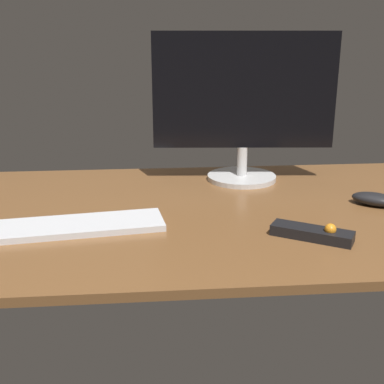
{
  "coord_description": "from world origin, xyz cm",
  "views": [
    {
      "loc": [
        -18.06,
        -119.26,
        44.73
      ],
      "look_at": [
        -7.89,
        -4.11,
        8.0
      ],
      "focal_mm": 46.2,
      "sensor_mm": 36.0,
      "label": 1
    }
  ],
  "objects_px": {
    "monitor": "(244,105)",
    "computer_mouse": "(375,199)",
    "media_remote": "(313,233)",
    "keyboard": "(82,225)"
  },
  "relations": [
    {
      "from": "monitor",
      "to": "media_remote",
      "type": "bearing_deg",
      "value": -76.85
    },
    {
      "from": "monitor",
      "to": "computer_mouse",
      "type": "height_order",
      "value": "monitor"
    },
    {
      "from": "keyboard",
      "to": "media_remote",
      "type": "height_order",
      "value": "media_remote"
    },
    {
      "from": "monitor",
      "to": "keyboard",
      "type": "relative_size",
      "value": 1.44
    },
    {
      "from": "keyboard",
      "to": "media_remote",
      "type": "distance_m",
      "value": 0.52
    },
    {
      "from": "monitor",
      "to": "media_remote",
      "type": "distance_m",
      "value": 0.53
    },
    {
      "from": "computer_mouse",
      "to": "media_remote",
      "type": "xyz_separation_m",
      "value": [
        -0.23,
        -0.2,
        -0.0
      ]
    },
    {
      "from": "computer_mouse",
      "to": "monitor",
      "type": "bearing_deg",
      "value": 173.48
    },
    {
      "from": "monitor",
      "to": "media_remote",
      "type": "relative_size",
      "value": 3.03
    },
    {
      "from": "keyboard",
      "to": "media_remote",
      "type": "bearing_deg",
      "value": -19.17
    }
  ]
}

